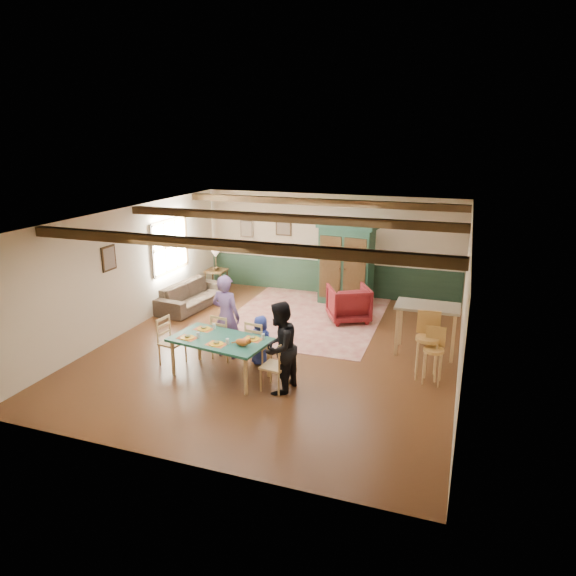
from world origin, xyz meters
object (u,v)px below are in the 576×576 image
(cat, at_px, (242,342))
(table_lamp, at_px, (216,259))
(dining_chair_end_right, at_px, (275,365))
(person_child, at_px, (261,340))
(person_man, at_px, (226,317))
(counter_table, at_px, (426,329))
(sofa, at_px, (192,295))
(person_woman, at_px, (279,348))
(bar_stool_right, at_px, (433,357))
(end_table, at_px, (217,281))
(armoire, at_px, (346,265))
(dining_chair_far_left, at_px, (225,336))
(bar_stool_left, at_px, (427,346))
(armchair, at_px, (349,303))
(dining_table, at_px, (221,357))
(dining_chair_end_left, at_px, (172,341))
(dining_chair_far_right, at_px, (259,343))

(cat, height_order, table_lamp, table_lamp)
(dining_chair_end_right, height_order, person_child, person_child)
(person_man, relative_size, counter_table, 1.36)
(dining_chair_end_right, xyz_separation_m, table_lamp, (-3.47, 4.69, 0.50))
(sofa, bearing_deg, person_woman, -127.57)
(bar_stool_right, bearing_deg, end_table, 152.09)
(person_man, height_order, cat, person_man)
(person_child, relative_size, table_lamp, 1.61)
(armoire, relative_size, sofa, 0.98)
(sofa, height_order, end_table, end_table)
(dining_chair_far_left, relative_size, dining_chair_end_right, 1.00)
(counter_table, relative_size, bar_stool_left, 1.01)
(armchair, relative_size, bar_stool_left, 0.77)
(dining_chair_end_right, distance_m, bar_stool_right, 2.76)
(dining_table, xyz_separation_m, cat, (0.51, -0.17, 0.45))
(dining_chair_end_left, relative_size, cat, 2.64)
(dining_table, height_order, armoire, armoire)
(person_man, bearing_deg, bar_stool_right, -169.28)
(armoire, bearing_deg, sofa, -149.76)
(dining_chair_far_right, distance_m, sofa, 3.91)
(counter_table, bearing_deg, bar_stool_left, -84.33)
(person_man, relative_size, person_woman, 1.05)
(bar_stool_right, bearing_deg, person_woman, -151.69)
(person_man, bearing_deg, dining_chair_end_left, 46.85)
(person_woman, xyz_separation_m, bar_stool_right, (2.42, 1.15, -0.29))
(dining_table, distance_m, dining_chair_far_right, 0.80)
(dining_chair_far_left, xyz_separation_m, dining_chair_end_left, (-0.81, -0.58, 0.00))
(person_woman, distance_m, bar_stool_left, 2.66)
(person_woman, bearing_deg, armoire, -171.49)
(table_lamp, distance_m, bar_stool_left, 6.77)
(dining_chair_end_right, distance_m, armchair, 3.77)
(bar_stool_right, bearing_deg, dining_chair_end_left, -167.28)
(dining_chair_far_left, xyz_separation_m, dining_chair_end_right, (1.37, -0.90, 0.00))
(end_table, bearing_deg, dining_chair_far_right, -53.80)
(person_woman, height_order, cat, person_woman)
(armoire, distance_m, end_table, 3.62)
(bar_stool_left, bearing_deg, counter_table, 90.27)
(dining_chair_far_left, xyz_separation_m, counter_table, (3.65, 1.50, 0.05))
(cat, bearing_deg, person_child, 99.46)
(end_table, bearing_deg, armchair, -13.69)
(person_child, bearing_deg, person_man, -0.00)
(person_child, relative_size, cat, 2.79)
(dining_chair_end_right, bearing_deg, bar_stool_left, 127.20)
(sofa, relative_size, counter_table, 1.72)
(cat, bearing_deg, dining_chair_far_left, 139.20)
(person_child, height_order, armchair, person_child)
(dining_chair_far_left, bearing_deg, dining_chair_far_right, -180.00)
(person_man, relative_size, armoire, 0.80)
(person_woman, distance_m, person_child, 1.16)
(dining_chair_far_left, relative_size, armchair, 0.99)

